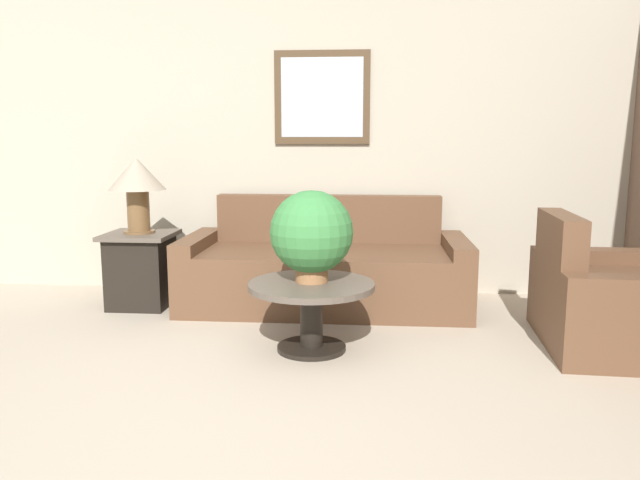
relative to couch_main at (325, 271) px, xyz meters
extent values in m
plane|color=tan|center=(-0.17, -2.40, -0.29)|extent=(20.00, 20.00, 0.00)
cube|color=#B2A893|center=(-0.17, 0.55, 1.01)|extent=(7.46, 0.06, 2.60)
cube|color=#4C3823|center=(-0.07, 0.51, 1.43)|extent=(0.83, 0.03, 0.80)
cube|color=#B2BCC6|center=(-0.07, 0.50, 1.43)|extent=(0.71, 0.01, 0.68)
cube|color=brown|center=(0.00, -0.04, -0.05)|extent=(1.94, 0.99, 0.48)
cube|color=brown|center=(0.00, 0.37, 0.39)|extent=(1.94, 0.16, 0.41)
cube|color=brown|center=(-1.06, -0.04, 0.00)|extent=(0.18, 0.99, 0.58)
cube|color=brown|center=(1.06, -0.04, 0.00)|extent=(0.18, 0.99, 0.58)
cube|color=brown|center=(1.96, -0.87, -0.05)|extent=(0.90, 0.81, 0.48)
cube|color=brown|center=(1.61, -0.85, 0.39)|extent=(0.20, 0.77, 0.41)
cube|color=brown|center=(1.94, -1.34, 0.00)|extent=(0.87, 0.23, 0.58)
cube|color=brown|center=(1.99, -0.40, 0.00)|extent=(0.87, 0.23, 0.58)
cylinder|color=black|center=(-0.01, -1.11, -0.28)|extent=(0.45, 0.45, 0.03)
cylinder|color=black|center=(-0.01, -1.11, -0.07)|extent=(0.15, 0.15, 0.38)
cylinder|color=brown|center=(-0.01, -1.11, 0.14)|extent=(0.82, 0.82, 0.04)
cube|color=black|center=(-1.50, -0.14, 0.00)|extent=(0.46, 0.46, 0.58)
cube|color=brown|center=(-1.50, -0.14, 0.30)|extent=(0.54, 0.54, 0.03)
cylinder|color=brown|center=(-1.50, -0.14, 0.33)|extent=(0.25, 0.25, 0.02)
cylinder|color=brown|center=(-1.50, -0.14, 0.50)|extent=(0.18, 0.18, 0.33)
cone|color=gray|center=(-1.50, -0.14, 0.80)|extent=(0.45, 0.45, 0.26)
cylinder|color=#9E6B42|center=(-0.01, -1.08, 0.22)|extent=(0.21, 0.21, 0.12)
sphere|color=#387A3D|center=(-0.01, -1.08, 0.49)|extent=(0.54, 0.54, 0.54)
camera|label=1|loc=(0.37, -5.01, 1.08)|focal=35.00mm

